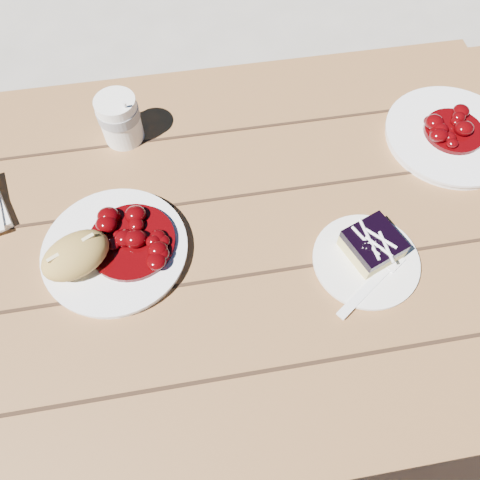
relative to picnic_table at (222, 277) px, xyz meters
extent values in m
plane|color=#9B958C|center=(0.00, 0.00, -0.59)|extent=(60.00, 60.00, 0.00)
cube|color=brown|center=(0.00, 0.00, 0.14)|extent=(2.00, 0.80, 0.05)
cube|color=brown|center=(0.00, 0.65, -0.15)|extent=(1.80, 0.25, 0.04)
cube|color=brown|center=(0.80, 0.65, -0.38)|extent=(0.06, 0.06, 0.42)
cylinder|color=white|center=(-0.18, 0.00, 0.17)|extent=(0.24, 0.24, 0.02)
ellipsoid|color=#AC8A42|center=(-0.23, -0.02, 0.21)|extent=(0.13, 0.12, 0.06)
cylinder|color=white|center=(0.24, -0.09, 0.17)|extent=(0.17, 0.17, 0.01)
cube|color=#D0BF71|center=(0.25, -0.07, 0.18)|extent=(0.10, 0.10, 0.03)
cube|color=black|center=(0.25, -0.07, 0.21)|extent=(0.10, 0.10, 0.02)
cylinder|color=white|center=(-0.15, 0.26, 0.21)|extent=(0.08, 0.08, 0.10)
cylinder|color=white|center=(0.48, 0.15, 0.17)|extent=(0.25, 0.25, 0.02)
camera|label=1|loc=(-0.03, -0.41, 0.86)|focal=35.00mm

